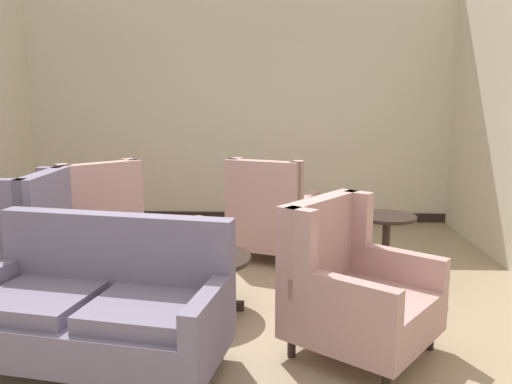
{
  "coord_description": "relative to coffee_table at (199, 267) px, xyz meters",
  "views": [
    {
      "loc": [
        0.52,
        -3.91,
        1.72
      ],
      "look_at": [
        0.34,
        0.78,
        0.86
      ],
      "focal_mm": 36.9,
      "sensor_mm": 36.0,
      "label": 1
    }
  ],
  "objects": [
    {
      "name": "porcelain_vase",
      "position": [
        -0.01,
        0.02,
        0.23
      ],
      "size": [
        0.17,
        0.17,
        0.32
      ],
      "color": "beige",
      "rests_on": "coffee_table"
    },
    {
      "name": "armchair_near_window",
      "position": [
        0.57,
        1.42,
        0.09
      ],
      "size": [
        1.02,
        1.08,
        1.08
      ],
      "rotation": [
        0.0,
        0.0,
        2.78
      ],
      "color": "tan",
      "rests_on": "ground"
    },
    {
      "name": "side_table",
      "position": [
        1.61,
        0.59,
        0.04
      ],
      "size": [
        0.52,
        0.52,
        0.67
      ],
      "color": "black",
      "rests_on": "ground"
    },
    {
      "name": "settee",
      "position": [
        -0.51,
        -0.93,
        0.03
      ],
      "size": [
        1.74,
        1.07,
        0.95
      ],
      "rotation": [
        0.0,
        0.0,
        -0.18
      ],
      "color": "slate",
      "rests_on": "ground"
    },
    {
      "name": "ground",
      "position": [
        0.09,
        -0.12,
        -0.37
      ],
      "size": [
        9.22,
        9.22,
        0.0
      ],
      "primitive_type": "plane",
      "color": "#9E896B"
    },
    {
      "name": "armchair_far_left",
      "position": [
        1.13,
        -0.64,
        0.07
      ],
      "size": [
        1.18,
        1.18,
        1.03
      ],
      "rotation": [
        0.0,
        0.0,
        7.21
      ],
      "color": "tan",
      "rests_on": "ground"
    },
    {
      "name": "wall_back",
      "position": [
        0.09,
        3.17,
        1.28
      ],
      "size": [
        5.94,
        0.08,
        3.29
      ],
      "primitive_type": "cube",
      "color": "beige",
      "rests_on": "ground"
    },
    {
      "name": "baseboard_back",
      "position": [
        0.09,
        3.12,
        -0.31
      ],
      "size": [
        5.78,
        0.03,
        0.12
      ],
      "primitive_type": "cube",
      "color": "black",
      "rests_on": "ground"
    },
    {
      "name": "armchair_back_corner",
      "position": [
        -1.23,
        1.07,
        0.08
      ],
      "size": [
        1.18,
        1.19,
        1.1
      ],
      "rotation": [
        0.0,
        0.0,
        3.87
      ],
      "color": "tan",
      "rests_on": "ground"
    },
    {
      "name": "coffee_table",
      "position": [
        0.0,
        0.0,
        0.0
      ],
      "size": [
        0.83,
        0.83,
        0.45
      ],
      "color": "black",
      "rests_on": "ground"
    },
    {
      "name": "armchair_near_sideboard",
      "position": [
        -1.48,
        0.03,
        0.1
      ],
      "size": [
        0.82,
        0.76,
        1.12
      ],
      "rotation": [
        0.0,
        0.0,
        4.71
      ],
      "color": "slate",
      "rests_on": "ground"
    }
  ]
}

